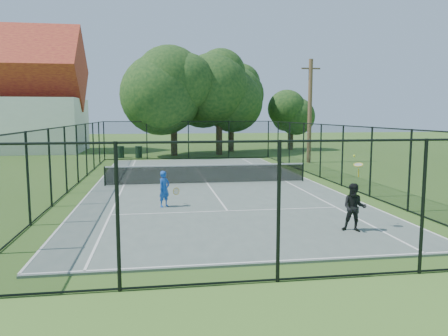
{
  "coord_description": "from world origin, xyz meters",
  "views": [
    {
      "loc": [
        -2.46,
        -21.57,
        3.51
      ],
      "look_at": [
        0.39,
        -3.0,
        1.2
      ],
      "focal_mm": 35.0,
      "sensor_mm": 36.0,
      "label": 1
    }
  ],
  "objects": [
    {
      "name": "ground",
      "position": [
        0.0,
        0.0,
        0.0
      ],
      "size": [
        120.0,
        120.0,
        0.0
      ],
      "primitive_type": "plane",
      "color": "#3F6522"
    },
    {
      "name": "tree_near_left",
      "position": [
        -1.02,
        16.05,
        5.65
      ],
      "size": [
        7.05,
        7.05,
        9.19
      ],
      "color": "#332114",
      "rests_on": "ground"
    },
    {
      "name": "player_black",
      "position": [
        3.27,
        -9.66,
        0.78
      ],
      "size": [
        0.87,
        1.1,
        2.22
      ],
      "color": "black",
      "rests_on": "tennis_court"
    },
    {
      "name": "player_blue",
      "position": [
        -2.22,
        -5.29,
        0.74
      ],
      "size": [
        0.88,
        0.57,
        1.35
      ],
      "color": "blue",
      "rests_on": "tennis_court"
    },
    {
      "name": "fence",
      "position": [
        0.0,
        0.0,
        1.5
      ],
      "size": [
        13.1,
        26.1,
        3.0
      ],
      "color": "black",
      "rests_on": "ground"
    },
    {
      "name": "utility_pole",
      "position": [
        8.53,
        9.0,
        3.79
      ],
      "size": [
        1.4,
        0.3,
        7.45
      ],
      "color": "#4C3823",
      "rests_on": "ground"
    },
    {
      "name": "tree_near_right",
      "position": [
        4.51,
        19.4,
        4.96
      ],
      "size": [
        5.65,
        5.65,
        7.8
      ],
      "color": "#332114",
      "rests_on": "ground"
    },
    {
      "name": "tree_near_mid",
      "position": [
        2.93,
        16.35,
        5.23
      ],
      "size": [
        6.49,
        6.49,
        8.49
      ],
      "color": "#332114",
      "rests_on": "ground"
    },
    {
      "name": "tree_far_right",
      "position": [
        10.84,
        20.88,
        3.32
      ],
      "size": [
        4.07,
        4.07,
        5.38
      ],
      "color": "#332114",
      "rests_on": "ground"
    },
    {
      "name": "tennis_net",
      "position": [
        0.0,
        0.0,
        0.58
      ],
      "size": [
        10.08,
        0.08,
        0.95
      ],
      "color": "black",
      "rests_on": "tennis_court"
    },
    {
      "name": "trash_bin_right",
      "position": [
        -3.96,
        14.36,
        0.48
      ],
      "size": [
        0.58,
        0.58,
        0.95
      ],
      "color": "black",
      "rests_on": "ground"
    },
    {
      "name": "tennis_court",
      "position": [
        0.0,
        0.0,
        0.03
      ],
      "size": [
        11.0,
        24.0,
        0.06
      ],
      "primitive_type": "cube",
      "color": "#586861",
      "rests_on": "ground"
    },
    {
      "name": "trash_bin_left",
      "position": [
        -5.4,
        14.68,
        0.48
      ],
      "size": [
        0.58,
        0.58,
        0.95
      ],
      "color": "black",
      "rests_on": "ground"
    }
  ]
}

